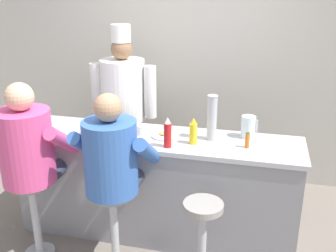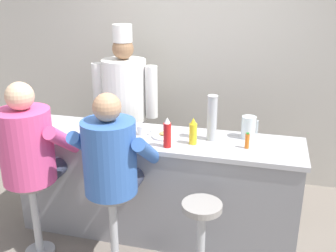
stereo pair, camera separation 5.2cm
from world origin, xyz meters
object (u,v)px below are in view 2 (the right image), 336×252
mustard_bottle_yellow (193,132)px  breakfast_plate (165,135)px  coffee_mug_white (143,130)px  empty_stool_round (201,231)px  diner_seated_pink (30,149)px  water_pitcher_clear (249,127)px  cereal_bowl (89,135)px  coffee_mug_tan (42,126)px  diner_seated_blue (112,160)px  cup_stack_steel (212,118)px  hot_sauce_bottle_orange (247,141)px  cook_in_whites_near (125,104)px  ketchup_bottle_red (167,133)px

mustard_bottle_yellow → breakfast_plate: mustard_bottle_yellow is taller
mustard_bottle_yellow → coffee_mug_white: 0.49m
empty_stool_round → diner_seated_pink: bearing=178.5°
water_pitcher_clear → cereal_bowl: (-1.34, -0.35, -0.07)m
cereal_bowl → breakfast_plate: bearing=16.1°
coffee_mug_white → diner_seated_pink: (-0.78, -0.56, -0.04)m
coffee_mug_tan → diner_seated_blue: 0.96m
diner_seated_pink → cup_stack_steel: bearing=23.0°
breakfast_plate → empty_stool_round: size_ratio=0.33×
breakfast_plate → coffee_mug_white: size_ratio=1.70×
mustard_bottle_yellow → breakfast_plate: size_ratio=0.97×
coffee_mug_white → diner_seated_blue: (-0.07, -0.56, -0.05)m
hot_sauce_bottle_orange → coffee_mug_tan: bearing=-178.2°
cook_in_whites_near → water_pitcher_clear: bearing=-21.4°
cook_in_whites_near → breakfast_plate: bearing=-47.2°
cup_stack_steel → diner_seated_blue: (-0.67, -0.59, -0.21)m
mustard_bottle_yellow → diner_seated_blue: size_ratio=0.15×
cereal_bowl → coffee_mug_white: 0.47m
diner_seated_pink → cook_in_whites_near: (0.36, 1.23, 0.04)m
mustard_bottle_yellow → cup_stack_steel: size_ratio=0.59×
water_pitcher_clear → coffee_mug_white: 0.92m
coffee_mug_white → empty_stool_round: (0.65, -0.59, -0.54)m
coffee_mug_white → cup_stack_steel: cup_stack_steel is taller
hot_sauce_bottle_orange → breakfast_plate: 0.71m
water_pitcher_clear → cup_stack_steel: cup_stack_steel is taller
breakfast_plate → coffee_mug_tan: coffee_mug_tan is taller
ketchup_bottle_red → mustard_bottle_yellow: 0.22m
cereal_bowl → cook_in_whites_near: size_ratio=0.08×
cook_in_whites_near → diner_seated_pink: bearing=-106.1°
diner_seated_blue → empty_stool_round: size_ratio=2.11×
ketchup_bottle_red → empty_stool_round: size_ratio=0.36×
ketchup_bottle_red → mustard_bottle_yellow: ketchup_bottle_red is taller
breakfast_plate → cup_stack_steel: size_ratio=0.60×
cereal_bowl → empty_stool_round: size_ratio=0.21×
ketchup_bottle_red → cup_stack_steel: bearing=37.6°
cup_stack_steel → cook_in_whites_near: size_ratio=0.21×
water_pitcher_clear → breakfast_plate: bearing=-167.0°
water_pitcher_clear → cook_in_whites_near: bearing=158.6°
cook_in_whites_near → cereal_bowl: bearing=-90.6°
cereal_bowl → coffee_mug_tan: 0.49m
coffee_mug_white → coffee_mug_tan: 0.93m
diner_seated_pink → diner_seated_blue: diner_seated_pink is taller
coffee_mug_tan → cup_stack_steel: cup_stack_steel is taller
breakfast_plate → mustard_bottle_yellow: bearing=-19.4°
water_pitcher_clear → cook_in_whites_near: cook_in_whites_near is taller
water_pitcher_clear → coffee_mug_white: water_pitcher_clear is taller
coffee_mug_tan → empty_stool_round: 1.72m
mustard_bottle_yellow → cup_stack_steel: bearing=44.5°
coffee_mug_white → water_pitcher_clear: bearing=9.7°
hot_sauce_bottle_orange → breakfast_plate: hot_sauce_bottle_orange is taller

